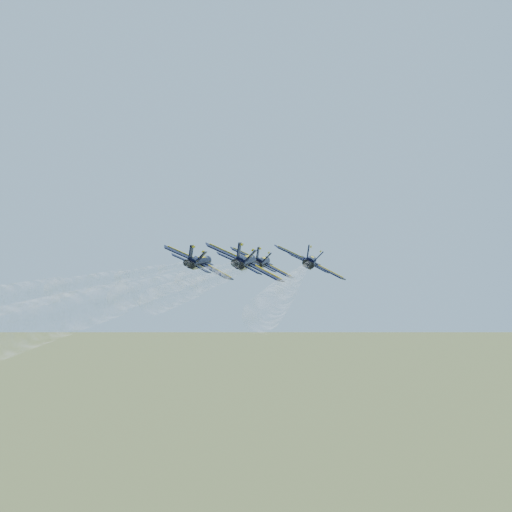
% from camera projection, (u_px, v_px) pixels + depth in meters
% --- Properties ---
extents(jet_lead, '(12.23, 17.29, 5.97)m').
position_uv_depth(jet_lead, '(262.00, 262.00, 122.39)').
color(jet_lead, black).
extents(jet_left, '(12.23, 17.29, 5.97)m').
position_uv_depth(jet_left, '(199.00, 262.00, 110.54)').
color(jet_left, black).
extents(jet_right, '(12.23, 17.29, 5.97)m').
position_uv_depth(jet_right, '(310.00, 262.00, 109.47)').
color(jet_right, black).
extents(jet_slot, '(12.23, 17.29, 5.97)m').
position_uv_depth(jet_slot, '(245.00, 262.00, 97.82)').
color(jet_slot, black).
extents(smoke_trail_lead, '(8.63, 67.54, 2.85)m').
position_uv_depth(smoke_trail_lead, '(215.00, 261.00, 71.17)').
color(smoke_trail_lead, white).
extents(smoke_trail_left, '(8.63, 67.54, 2.85)m').
position_uv_depth(smoke_trail_left, '(89.00, 260.00, 59.32)').
color(smoke_trail_left, white).
extents(smoke_trail_right, '(8.63, 67.54, 2.85)m').
position_uv_depth(smoke_trail_right, '(295.00, 260.00, 58.25)').
color(smoke_trail_right, white).
extents(smoke_trail_slot, '(8.63, 67.54, 2.85)m').
position_uv_depth(smoke_trail_slot, '(156.00, 259.00, 46.59)').
color(smoke_trail_slot, white).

